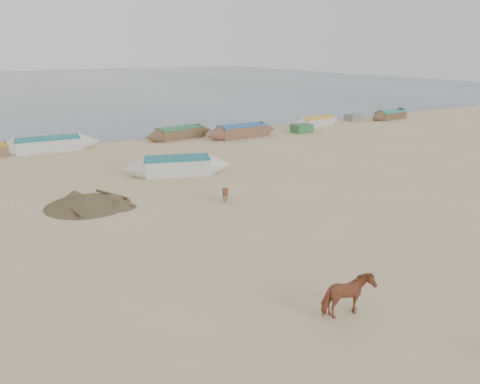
% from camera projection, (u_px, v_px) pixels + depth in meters
% --- Properties ---
extents(ground, '(140.00, 140.00, 0.00)m').
position_uv_depth(ground, '(301.00, 250.00, 15.76)').
color(ground, tan).
rests_on(ground, ground).
extents(sea, '(160.00, 160.00, 0.00)m').
position_uv_depth(sea, '(14.00, 86.00, 82.92)').
color(sea, slate).
rests_on(sea, ground).
extents(cow_adult, '(1.41, 0.75, 1.15)m').
position_uv_depth(cow_adult, '(348.00, 296.00, 11.75)').
color(cow_adult, brown).
rests_on(cow_adult, ground).
extents(calf_front, '(0.75, 0.69, 0.74)m').
position_uv_depth(calf_front, '(225.00, 194.00, 20.64)').
color(calf_front, '#5A311C').
rests_on(calf_front, ground).
extents(near_canoe, '(5.95, 3.11, 0.98)m').
position_uv_depth(near_canoe, '(177.00, 166.00, 24.95)').
color(near_canoe, silver).
rests_on(near_canoe, ground).
extents(debris_pile, '(4.62, 4.62, 0.49)m').
position_uv_depth(debris_pile, '(88.00, 200.00, 20.15)').
color(debris_pile, brown).
rests_on(debris_pile, ground).
extents(waterline_canoes, '(56.04, 3.95, 0.97)m').
position_uv_depth(waterline_canoes, '(113.00, 141.00, 32.00)').
color(waterline_canoes, brown).
rests_on(waterline_canoes, ground).
extents(beach_clutter, '(43.36, 4.53, 0.64)m').
position_uv_depth(beach_clutter, '(183.00, 137.00, 33.93)').
color(beach_clutter, '#2C622F').
rests_on(beach_clutter, ground).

